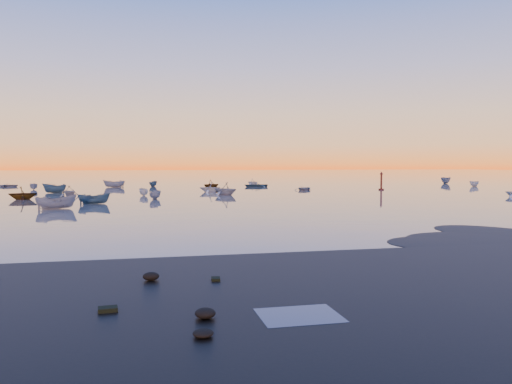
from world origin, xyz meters
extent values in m
plane|color=slate|center=(0.00, 100.00, 0.00)|extent=(600.00, 600.00, 0.00)
imported|color=slate|center=(-18.67, 26.03, 0.00)|extent=(3.13, 4.36, 1.39)
imported|color=slate|center=(1.51, 45.10, 0.00)|extent=(4.13, 4.12, 1.41)
cylinder|color=#40150D|center=(30.72, 53.94, 0.05)|extent=(0.94, 0.94, 0.31)
cylinder|color=#40150D|center=(30.72, 53.94, 1.36)|extent=(0.33, 0.33, 2.72)
cone|color=#40150D|center=(30.72, 53.94, 2.98)|extent=(0.63, 0.63, 0.52)
camera|label=1|loc=(-10.16, -26.70, 4.42)|focal=35.00mm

